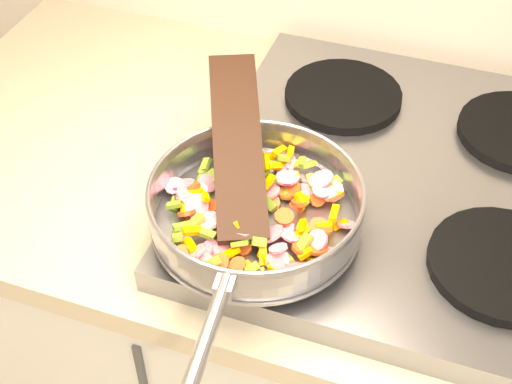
% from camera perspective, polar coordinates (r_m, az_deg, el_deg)
% --- Properties ---
extents(cooktop, '(0.60, 0.60, 0.04)m').
position_cam_1_polar(cooktop, '(1.07, 12.23, 0.67)').
color(cooktop, '#939399').
rests_on(cooktop, counter_top).
extents(grate_fl, '(0.19, 0.19, 0.02)m').
position_cam_1_polar(grate_fl, '(0.97, 2.89, -1.59)').
color(grate_fl, black).
rests_on(grate_fl, cooktop).
extents(grate_fr, '(0.19, 0.19, 0.02)m').
position_cam_1_polar(grate_fr, '(0.96, 19.14, -5.49)').
color(grate_fr, black).
rests_on(grate_fr, cooktop).
extents(grate_bl, '(0.19, 0.19, 0.02)m').
position_cam_1_polar(grate_bl, '(1.18, 6.99, 7.67)').
color(grate_bl, black).
rests_on(grate_bl, cooktop).
extents(saute_pan, '(0.33, 0.49, 0.06)m').
position_cam_1_polar(saute_pan, '(0.92, -0.03, -1.07)').
color(saute_pan, '#9E9EA5').
rests_on(saute_pan, grate_fl).
extents(vegetable_heap, '(0.27, 0.25, 0.05)m').
position_cam_1_polar(vegetable_heap, '(0.93, 0.18, -1.48)').
color(vegetable_heap, '#FFAC00').
rests_on(vegetable_heap, saute_pan).
extents(wooden_spatula, '(0.17, 0.28, 0.10)m').
position_cam_1_polar(wooden_spatula, '(0.96, -1.51, 3.92)').
color(wooden_spatula, black).
rests_on(wooden_spatula, saute_pan).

